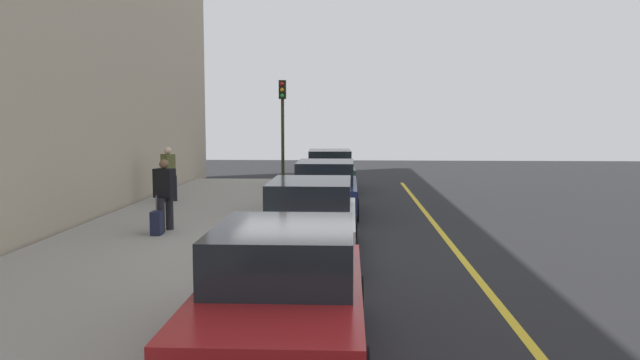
# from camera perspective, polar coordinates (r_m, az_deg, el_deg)

# --- Properties ---
(ground_plane) EXTENTS (56.00, 56.00, 0.00)m
(ground_plane) POSITION_cam_1_polar(r_m,az_deg,el_deg) (12.92, -1.70, -6.66)
(ground_plane) COLOR black
(sidewalk) EXTENTS (28.00, 4.60, 0.15)m
(sidewalk) POSITION_cam_1_polar(r_m,az_deg,el_deg) (13.56, -15.82, -5.96)
(sidewalk) COLOR gray
(sidewalk) RESTS_ON ground
(lane_stripe_centre) EXTENTS (28.00, 0.14, 0.01)m
(lane_stripe_centre) POSITION_cam_1_polar(r_m,az_deg,el_deg) (13.08, 12.52, -6.63)
(lane_stripe_centre) COLOR gold
(lane_stripe_centre) RESTS_ON ground
(parked_car_green) EXTENTS (4.42, 2.03, 1.51)m
(parked_car_green) POSITION_cam_1_polar(r_m,az_deg,el_deg) (24.21, 0.89, 0.95)
(parked_car_green) COLOR black
(parked_car_green) RESTS_ON ground
(parked_car_navy) EXTENTS (4.39, 1.91, 1.51)m
(parked_car_navy) POSITION_cam_1_polar(r_m,az_deg,el_deg) (17.99, 0.48, -0.71)
(parked_car_navy) COLOR black
(parked_car_navy) RESTS_ON ground
(parked_car_white) EXTENTS (4.41, 1.92, 1.51)m
(parked_car_white) POSITION_cam_1_polar(r_m,az_deg,el_deg) (12.50, -0.92, -3.55)
(parked_car_white) COLOR black
(parked_car_white) RESTS_ON ground
(parked_car_red) EXTENTS (4.21, 1.90, 1.51)m
(parked_car_red) POSITION_cam_1_polar(r_m,az_deg,el_deg) (7.33, -3.38, -10.23)
(parked_car_red) COLOR black
(parked_car_red) RESTS_ON ground
(pedestrian_black_coat) EXTENTS (0.54, 0.51, 1.66)m
(pedestrian_black_coat) POSITION_cam_1_polar(r_m,az_deg,el_deg) (14.87, -13.95, -1.14)
(pedestrian_black_coat) COLOR black
(pedestrian_black_coat) RESTS_ON sidewalk
(pedestrian_olive_coat) EXTENTS (0.54, 0.52, 1.70)m
(pedestrian_olive_coat) POSITION_cam_1_polar(r_m,az_deg,el_deg) (20.11, -13.64, 0.67)
(pedestrian_olive_coat) COLOR black
(pedestrian_olive_coat) RESTS_ON sidewalk
(traffic_light_pole) EXTENTS (0.35, 0.26, 4.02)m
(traffic_light_pole) POSITION_cam_1_polar(r_m,az_deg,el_deg) (23.88, -3.43, 5.99)
(traffic_light_pole) COLOR #2D2D19
(traffic_light_pole) RESTS_ON sidewalk
(rolling_suitcase) EXTENTS (0.34, 0.22, 0.89)m
(rolling_suitcase) POSITION_cam_1_polar(r_m,az_deg,el_deg) (14.49, -14.62, -3.80)
(rolling_suitcase) COLOR #191E38
(rolling_suitcase) RESTS_ON sidewalk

